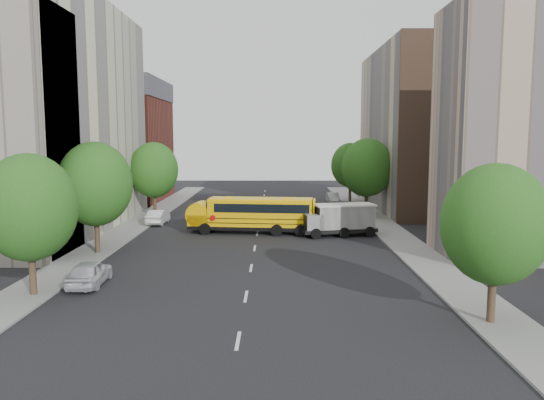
{
  "coord_description": "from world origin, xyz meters",
  "views": [
    {
      "loc": [
        1.48,
        -40.59,
        8.19
      ],
      "look_at": [
        1.27,
        2.0,
        3.13
      ],
      "focal_mm": 35.0,
      "sensor_mm": 36.0,
      "label": 1
    }
  ],
  "objects_px": {
    "street_tree_5": "(350,165)",
    "school_bus": "(252,213)",
    "tower_crane": "(505,6)",
    "street_tree_2": "(154,170)",
    "street_tree_0": "(29,208)",
    "parked_car_5": "(333,198)",
    "street_tree_1": "(95,184)",
    "parked_car_4": "(345,209)",
    "parked_car_1": "(158,217)",
    "street_tree_3": "(495,224)",
    "parked_car_0": "(89,273)",
    "street_tree_4": "(367,168)",
    "safari_truck": "(339,219)"
  },
  "relations": [
    {
      "from": "street_tree_2",
      "to": "street_tree_5",
      "type": "relative_size",
      "value": 1.03
    },
    {
      "from": "street_tree_0",
      "to": "parked_car_5",
      "type": "distance_m",
      "value": 44.3
    },
    {
      "from": "street_tree_3",
      "to": "street_tree_2",
      "type": "bearing_deg",
      "value": 124.51
    },
    {
      "from": "street_tree_4",
      "to": "parked_car_4",
      "type": "xyz_separation_m",
      "value": [
        -2.2,
        0.17,
        -4.3
      ]
    },
    {
      "from": "school_bus",
      "to": "parked_car_1",
      "type": "bearing_deg",
      "value": 158.24
    },
    {
      "from": "parked_car_5",
      "to": "parked_car_4",
      "type": "bearing_deg",
      "value": -91.52
    },
    {
      "from": "tower_crane",
      "to": "street_tree_1",
      "type": "height_order",
      "value": "tower_crane"
    },
    {
      "from": "tower_crane",
      "to": "street_tree_4",
      "type": "bearing_deg",
      "value": -143.98
    },
    {
      "from": "street_tree_0",
      "to": "safari_truck",
      "type": "distance_m",
      "value": 24.87
    },
    {
      "from": "safari_truck",
      "to": "parked_car_5",
      "type": "relative_size",
      "value": 1.67
    },
    {
      "from": "street_tree_2",
      "to": "street_tree_3",
      "type": "xyz_separation_m",
      "value": [
        22.0,
        -32.0,
        -0.37
      ]
    },
    {
      "from": "street_tree_5",
      "to": "school_bus",
      "type": "relative_size",
      "value": 0.67
    },
    {
      "from": "parked_car_1",
      "to": "safari_truck",
      "type": "bearing_deg",
      "value": 160.87
    },
    {
      "from": "school_bus",
      "to": "parked_car_1",
      "type": "height_order",
      "value": "school_bus"
    },
    {
      "from": "parked_car_4",
      "to": "street_tree_1",
      "type": "bearing_deg",
      "value": -136.64
    },
    {
      "from": "street_tree_1",
      "to": "street_tree_4",
      "type": "xyz_separation_m",
      "value": [
        22.0,
        18.0,
        0.12
      ]
    },
    {
      "from": "tower_crane",
      "to": "street_tree_2",
      "type": "xyz_separation_m",
      "value": [
        -41.25,
        -14.0,
        -19.65
      ]
    },
    {
      "from": "parked_car_5",
      "to": "parked_car_0",
      "type": "bearing_deg",
      "value": -116.73
    },
    {
      "from": "street_tree_2",
      "to": "parked_car_5",
      "type": "height_order",
      "value": "street_tree_2"
    },
    {
      "from": "street_tree_4",
      "to": "parked_car_1",
      "type": "distance_m",
      "value": 21.63
    },
    {
      "from": "street_tree_0",
      "to": "parked_car_5",
      "type": "height_order",
      "value": "street_tree_0"
    },
    {
      "from": "safari_truck",
      "to": "parked_car_4",
      "type": "xyz_separation_m",
      "value": [
        1.95,
        11.16,
        -0.63
      ]
    },
    {
      "from": "street_tree_1",
      "to": "parked_car_4",
      "type": "distance_m",
      "value": 27.2
    },
    {
      "from": "street_tree_5",
      "to": "street_tree_1",
      "type": "bearing_deg",
      "value": -126.25
    },
    {
      "from": "street_tree_5",
      "to": "parked_car_0",
      "type": "relative_size",
      "value": 1.79
    },
    {
      "from": "school_bus",
      "to": "parked_car_1",
      "type": "distance_m",
      "value": 10.32
    },
    {
      "from": "street_tree_2",
      "to": "school_bus",
      "type": "height_order",
      "value": "street_tree_2"
    },
    {
      "from": "street_tree_4",
      "to": "school_bus",
      "type": "distance_m",
      "value": 15.39
    },
    {
      "from": "parked_car_4",
      "to": "street_tree_5",
      "type": "bearing_deg",
      "value": 80.28
    },
    {
      "from": "parked_car_4",
      "to": "parked_car_5",
      "type": "xyz_separation_m",
      "value": [
        0.0,
        11.26,
        -0.13
      ]
    },
    {
      "from": "safari_truck",
      "to": "parked_car_5",
      "type": "xyz_separation_m",
      "value": [
        1.95,
        22.41,
        -0.77
      ]
    },
    {
      "from": "street_tree_1",
      "to": "street_tree_4",
      "type": "relative_size",
      "value": 0.98
    },
    {
      "from": "tower_crane",
      "to": "street_tree_2",
      "type": "relative_size",
      "value": 4.64
    },
    {
      "from": "street_tree_1",
      "to": "parked_car_4",
      "type": "height_order",
      "value": "street_tree_1"
    },
    {
      "from": "parked_car_5",
      "to": "street_tree_1",
      "type": "bearing_deg",
      "value": -125.45
    },
    {
      "from": "street_tree_3",
      "to": "parked_car_0",
      "type": "relative_size",
      "value": 1.7
    },
    {
      "from": "street_tree_5",
      "to": "parked_car_0",
      "type": "height_order",
      "value": "street_tree_5"
    },
    {
      "from": "street_tree_2",
      "to": "parked_car_0",
      "type": "height_order",
      "value": "street_tree_2"
    },
    {
      "from": "street_tree_1",
      "to": "parked_car_5",
      "type": "relative_size",
      "value": 2.03
    },
    {
      "from": "street_tree_3",
      "to": "safari_truck",
      "type": "relative_size",
      "value": 1.09
    },
    {
      "from": "street_tree_1",
      "to": "parked_car_4",
      "type": "relative_size",
      "value": 1.74
    },
    {
      "from": "parked_car_0",
      "to": "street_tree_3",
      "type": "bearing_deg",
      "value": 161.09
    },
    {
      "from": "tower_crane",
      "to": "street_tree_5",
      "type": "relative_size",
      "value": 4.76
    },
    {
      "from": "street_tree_5",
      "to": "school_bus",
      "type": "height_order",
      "value": "street_tree_5"
    },
    {
      "from": "street_tree_0",
      "to": "street_tree_5",
      "type": "relative_size",
      "value": 0.99
    },
    {
      "from": "street_tree_3",
      "to": "school_bus",
      "type": "distance_m",
      "value": 25.27
    },
    {
      "from": "street_tree_4",
      "to": "parked_car_5",
      "type": "relative_size",
      "value": 2.08
    },
    {
      "from": "street_tree_5",
      "to": "parked_car_5",
      "type": "bearing_deg",
      "value": -165.36
    },
    {
      "from": "tower_crane",
      "to": "street_tree_2",
      "type": "distance_m",
      "value": 47.79
    },
    {
      "from": "tower_crane",
      "to": "school_bus",
      "type": "relative_size",
      "value": 3.2
    }
  ]
}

